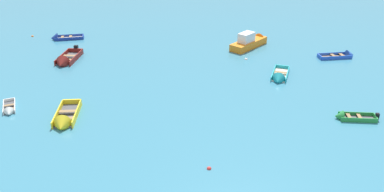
{
  "coord_description": "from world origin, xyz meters",
  "views": [
    {
      "loc": [
        4.7,
        -8.58,
        14.85
      ],
      "look_at": [
        0.0,
        21.07,
        0.15
      ],
      "focal_mm": 37.38,
      "sensor_mm": 36.0,
      "label": 1
    }
  ],
  "objects_px": {
    "rowboat_deep_blue_far_back": "(60,38)",
    "mooring_buoy_midfield": "(33,36)",
    "rowboat_white_near_camera": "(9,110)",
    "mooring_buoy_outer_edge": "(246,59)",
    "rowboat_green_distant_center": "(348,117)",
    "rowboat_maroon_cluster_outer": "(65,61)",
    "rowboat_blue_back_row_center": "(344,56)",
    "mooring_buoy_between_boats_left": "(209,169)",
    "rowboat_yellow_back_row_left": "(64,121)",
    "motor_launch_orange_outer_left": "(251,41)",
    "rowboat_turquoise_outer_right": "(279,78)"
  },
  "relations": [
    {
      "from": "rowboat_deep_blue_far_back",
      "to": "mooring_buoy_midfield",
      "type": "height_order",
      "value": "rowboat_deep_blue_far_back"
    },
    {
      "from": "rowboat_white_near_camera",
      "to": "rowboat_maroon_cluster_outer",
      "type": "relative_size",
      "value": 0.58
    },
    {
      "from": "rowboat_blue_back_row_center",
      "to": "rowboat_turquoise_outer_right",
      "type": "height_order",
      "value": "rowboat_turquoise_outer_right"
    },
    {
      "from": "rowboat_green_distant_center",
      "to": "rowboat_maroon_cluster_outer",
      "type": "bearing_deg",
      "value": 163.93
    },
    {
      "from": "rowboat_blue_back_row_center",
      "to": "mooring_buoy_outer_edge",
      "type": "distance_m",
      "value": 10.4
    },
    {
      "from": "rowboat_green_distant_center",
      "to": "rowboat_yellow_back_row_left",
      "type": "distance_m",
      "value": 21.26
    },
    {
      "from": "rowboat_maroon_cluster_outer",
      "to": "mooring_buoy_between_boats_left",
      "type": "distance_m",
      "value": 22.58
    },
    {
      "from": "rowboat_white_near_camera",
      "to": "mooring_buoy_midfield",
      "type": "relative_size",
      "value": 9.58
    },
    {
      "from": "rowboat_maroon_cluster_outer",
      "to": "rowboat_deep_blue_far_back",
      "type": "bearing_deg",
      "value": 119.25
    },
    {
      "from": "rowboat_blue_back_row_center",
      "to": "mooring_buoy_between_boats_left",
      "type": "xyz_separation_m",
      "value": [
        -11.7,
        -21.63,
        -0.17
      ]
    },
    {
      "from": "rowboat_deep_blue_far_back",
      "to": "mooring_buoy_midfield",
      "type": "bearing_deg",
      "value": 172.25
    },
    {
      "from": "rowboat_green_distant_center",
      "to": "rowboat_yellow_back_row_left",
      "type": "bearing_deg",
      "value": -169.07
    },
    {
      "from": "motor_launch_orange_outer_left",
      "to": "rowboat_turquoise_outer_right",
      "type": "distance_m",
      "value": 9.52
    },
    {
      "from": "rowboat_blue_back_row_center",
      "to": "rowboat_white_near_camera",
      "type": "relative_size",
      "value": 1.45
    },
    {
      "from": "rowboat_blue_back_row_center",
      "to": "rowboat_maroon_cluster_outer",
      "type": "bearing_deg",
      "value": -167.54
    },
    {
      "from": "rowboat_maroon_cluster_outer",
      "to": "rowboat_turquoise_outer_right",
      "type": "xyz_separation_m",
      "value": [
        21.25,
        -0.86,
        -0.06
      ]
    },
    {
      "from": "rowboat_maroon_cluster_outer",
      "to": "rowboat_yellow_back_row_left",
      "type": "height_order",
      "value": "rowboat_maroon_cluster_outer"
    },
    {
      "from": "motor_launch_orange_outer_left",
      "to": "rowboat_blue_back_row_center",
      "type": "bearing_deg",
      "value": -11.38
    },
    {
      "from": "rowboat_maroon_cluster_outer",
      "to": "mooring_buoy_midfield",
      "type": "bearing_deg",
      "value": 135.53
    },
    {
      "from": "rowboat_white_near_camera",
      "to": "rowboat_green_distant_center",
      "type": "relative_size",
      "value": 0.85
    },
    {
      "from": "mooring_buoy_midfield",
      "to": "rowboat_maroon_cluster_outer",
      "type": "bearing_deg",
      "value": -44.47
    },
    {
      "from": "rowboat_white_near_camera",
      "to": "mooring_buoy_midfield",
      "type": "bearing_deg",
      "value": 113.89
    },
    {
      "from": "rowboat_green_distant_center",
      "to": "rowboat_deep_blue_far_back",
      "type": "height_order",
      "value": "rowboat_deep_blue_far_back"
    },
    {
      "from": "rowboat_white_near_camera",
      "to": "mooring_buoy_outer_edge",
      "type": "bearing_deg",
      "value": 38.94
    },
    {
      "from": "motor_launch_orange_outer_left",
      "to": "mooring_buoy_outer_edge",
      "type": "distance_m",
      "value": 4.32
    },
    {
      "from": "rowboat_turquoise_outer_right",
      "to": "mooring_buoy_between_boats_left",
      "type": "bearing_deg",
      "value": -108.06
    },
    {
      "from": "rowboat_deep_blue_far_back",
      "to": "rowboat_yellow_back_row_left",
      "type": "bearing_deg",
      "value": -63.62
    },
    {
      "from": "rowboat_blue_back_row_center",
      "to": "rowboat_white_near_camera",
      "type": "distance_m",
      "value": 32.64
    },
    {
      "from": "rowboat_blue_back_row_center",
      "to": "rowboat_deep_blue_far_back",
      "type": "height_order",
      "value": "rowboat_deep_blue_far_back"
    },
    {
      "from": "rowboat_yellow_back_row_left",
      "to": "mooring_buoy_between_boats_left",
      "type": "bearing_deg",
      "value": -18.85
    },
    {
      "from": "rowboat_white_near_camera",
      "to": "rowboat_turquoise_outer_right",
      "type": "distance_m",
      "value": 23.16
    },
    {
      "from": "rowboat_yellow_back_row_left",
      "to": "mooring_buoy_midfield",
      "type": "height_order",
      "value": "rowboat_yellow_back_row_left"
    },
    {
      "from": "rowboat_deep_blue_far_back",
      "to": "rowboat_maroon_cluster_outer",
      "type": "bearing_deg",
      "value": -60.75
    },
    {
      "from": "motor_launch_orange_outer_left",
      "to": "rowboat_yellow_back_row_left",
      "type": "height_order",
      "value": "motor_launch_orange_outer_left"
    },
    {
      "from": "rowboat_green_distant_center",
      "to": "motor_launch_orange_outer_left",
      "type": "bearing_deg",
      "value": 116.23
    },
    {
      "from": "rowboat_deep_blue_far_back",
      "to": "mooring_buoy_between_boats_left",
      "type": "relative_size",
      "value": 13.34
    },
    {
      "from": "rowboat_turquoise_outer_right",
      "to": "rowboat_yellow_back_row_left",
      "type": "height_order",
      "value": "rowboat_yellow_back_row_left"
    },
    {
      "from": "mooring_buoy_outer_edge",
      "to": "rowboat_turquoise_outer_right",
      "type": "bearing_deg",
      "value": -56.46
    },
    {
      "from": "motor_launch_orange_outer_left",
      "to": "mooring_buoy_midfield",
      "type": "height_order",
      "value": "motor_launch_orange_outer_left"
    },
    {
      "from": "rowboat_blue_back_row_center",
      "to": "rowboat_yellow_back_row_left",
      "type": "bearing_deg",
      "value": -142.19
    },
    {
      "from": "rowboat_white_near_camera",
      "to": "motor_launch_orange_outer_left",
      "type": "bearing_deg",
      "value": 45.8
    },
    {
      "from": "rowboat_green_distant_center",
      "to": "mooring_buoy_outer_edge",
      "type": "bearing_deg",
      "value": 125.17
    },
    {
      "from": "rowboat_deep_blue_far_back",
      "to": "mooring_buoy_midfield",
      "type": "relative_size",
      "value": 13.66
    },
    {
      "from": "rowboat_turquoise_outer_right",
      "to": "mooring_buoy_between_boats_left",
      "type": "height_order",
      "value": "rowboat_turquoise_outer_right"
    },
    {
      "from": "rowboat_yellow_back_row_left",
      "to": "mooring_buoy_outer_edge",
      "type": "bearing_deg",
      "value": 50.47
    },
    {
      "from": "rowboat_deep_blue_far_back",
      "to": "mooring_buoy_outer_edge",
      "type": "height_order",
      "value": "rowboat_deep_blue_far_back"
    },
    {
      "from": "rowboat_green_distant_center",
      "to": "mooring_buoy_outer_edge",
      "type": "xyz_separation_m",
      "value": [
        -8.08,
        11.47,
        -0.17
      ]
    },
    {
      "from": "rowboat_white_near_camera",
      "to": "rowboat_turquoise_outer_right",
      "type": "bearing_deg",
      "value": 24.6
    },
    {
      "from": "mooring_buoy_outer_edge",
      "to": "mooring_buoy_between_boats_left",
      "type": "xyz_separation_m",
      "value": [
        -1.56,
        -19.34,
        0.0
      ]
    },
    {
      "from": "rowboat_maroon_cluster_outer",
      "to": "mooring_buoy_midfield",
      "type": "height_order",
      "value": "rowboat_maroon_cluster_outer"
    }
  ]
}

